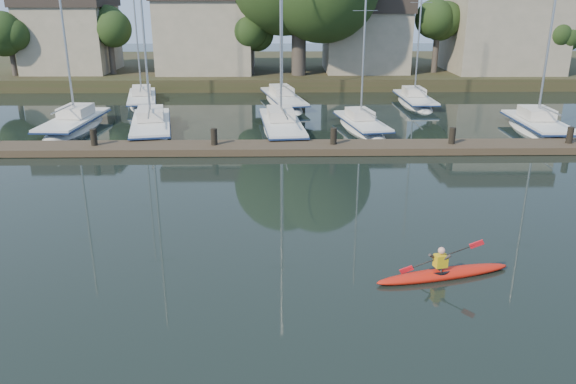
{
  "coord_description": "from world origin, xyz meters",
  "views": [
    {
      "loc": [
        0.2,
        -13.45,
        7.53
      ],
      "look_at": [
        0.53,
        4.44,
        1.2
      ],
      "focal_mm": 35.0,
      "sensor_mm": 36.0,
      "label": 1
    }
  ],
  "objects_px": {
    "sailboat_1": "(152,135)",
    "sailboat_2": "(282,134)",
    "sailboat_7": "(414,107)",
    "sailboat_3": "(361,132)",
    "sailboat_4": "(536,135)",
    "sailboat_6": "(283,106)",
    "kayak": "(443,272)",
    "dock": "(274,148)",
    "sailboat_0": "(75,132)",
    "sailboat_5": "(143,105)"
  },
  "relations": [
    {
      "from": "dock",
      "to": "sailboat_6",
      "type": "distance_m",
      "value": 13.37
    },
    {
      "from": "sailboat_2",
      "to": "sailboat_4",
      "type": "xyz_separation_m",
      "value": [
        14.84,
        -0.3,
        -0.02
      ]
    },
    {
      "from": "kayak",
      "to": "sailboat_1",
      "type": "xyz_separation_m",
      "value": [
        -11.95,
        17.95,
        -0.36
      ]
    },
    {
      "from": "sailboat_6",
      "to": "kayak",
      "type": "bearing_deg",
      "value": -92.72
    },
    {
      "from": "sailboat_1",
      "to": "sailboat_5",
      "type": "height_order",
      "value": "sailboat_1"
    },
    {
      "from": "sailboat_0",
      "to": "sailboat_7",
      "type": "distance_m",
      "value": 23.19
    },
    {
      "from": "kayak",
      "to": "sailboat_6",
      "type": "relative_size",
      "value": 0.27
    },
    {
      "from": "sailboat_4",
      "to": "sailboat_6",
      "type": "height_order",
      "value": "sailboat_6"
    },
    {
      "from": "sailboat_1",
      "to": "sailboat_3",
      "type": "xyz_separation_m",
      "value": [
        12.27,
        0.48,
        0.03
      ]
    },
    {
      "from": "sailboat_4",
      "to": "sailboat_7",
      "type": "bearing_deg",
      "value": 122.26
    },
    {
      "from": "sailboat_0",
      "to": "sailboat_6",
      "type": "bearing_deg",
      "value": 36.42
    },
    {
      "from": "sailboat_6",
      "to": "sailboat_7",
      "type": "bearing_deg",
      "value": -15.04
    },
    {
      "from": "sailboat_1",
      "to": "sailboat_5",
      "type": "xyz_separation_m",
      "value": [
        -2.58,
        9.09,
        0.02
      ]
    },
    {
      "from": "sailboat_2",
      "to": "sailboat_7",
      "type": "relative_size",
      "value": 1.26
    },
    {
      "from": "dock",
      "to": "sailboat_2",
      "type": "distance_m",
      "value": 4.47
    },
    {
      "from": "dock",
      "to": "sailboat_4",
      "type": "height_order",
      "value": "sailboat_4"
    },
    {
      "from": "dock",
      "to": "sailboat_0",
      "type": "xyz_separation_m",
      "value": [
        -11.82,
        5.29,
        -0.41
      ]
    },
    {
      "from": "sailboat_1",
      "to": "kayak",
      "type": "bearing_deg",
      "value": -67.11
    },
    {
      "from": "sailboat_1",
      "to": "sailboat_2",
      "type": "bearing_deg",
      "value": -11.34
    },
    {
      "from": "sailboat_3",
      "to": "sailboat_4",
      "type": "bearing_deg",
      "value": -14.97
    },
    {
      "from": "sailboat_2",
      "to": "sailboat_6",
      "type": "height_order",
      "value": "sailboat_6"
    },
    {
      "from": "dock",
      "to": "sailboat_6",
      "type": "height_order",
      "value": "sailboat_6"
    },
    {
      "from": "sailboat_1",
      "to": "sailboat_5",
      "type": "distance_m",
      "value": 9.45
    },
    {
      "from": "dock",
      "to": "sailboat_0",
      "type": "relative_size",
      "value": 2.68
    },
    {
      "from": "sailboat_4",
      "to": "sailboat_7",
      "type": "distance_m",
      "value": 10.07
    },
    {
      "from": "sailboat_3",
      "to": "sailboat_1",
      "type": "bearing_deg",
      "value": 172.17
    },
    {
      "from": "sailboat_6",
      "to": "sailboat_5",
      "type": "bearing_deg",
      "value": 166.94
    },
    {
      "from": "kayak",
      "to": "sailboat_3",
      "type": "relative_size",
      "value": 0.35
    },
    {
      "from": "dock",
      "to": "sailboat_1",
      "type": "height_order",
      "value": "sailboat_1"
    },
    {
      "from": "sailboat_7",
      "to": "kayak",
      "type": "bearing_deg",
      "value": -102.45
    },
    {
      "from": "kayak",
      "to": "dock",
      "type": "bearing_deg",
      "value": 95.62
    },
    {
      "from": "dock",
      "to": "sailboat_4",
      "type": "xyz_separation_m",
      "value": [
        15.26,
        4.13,
        -0.41
      ]
    },
    {
      "from": "sailboat_1",
      "to": "sailboat_4",
      "type": "distance_m",
      "value": 22.39
    },
    {
      "from": "kayak",
      "to": "sailboat_0",
      "type": "relative_size",
      "value": 0.32
    },
    {
      "from": "sailboat_4",
      "to": "sailboat_6",
      "type": "distance_m",
      "value": 17.32
    },
    {
      "from": "sailboat_0",
      "to": "sailboat_1",
      "type": "distance_m",
      "value": 4.76
    },
    {
      "from": "sailboat_0",
      "to": "sailboat_3",
      "type": "relative_size",
      "value": 1.1
    },
    {
      "from": "sailboat_4",
      "to": "sailboat_6",
      "type": "relative_size",
      "value": 0.84
    },
    {
      "from": "kayak",
      "to": "sailboat_0",
      "type": "bearing_deg",
      "value": 117.52
    },
    {
      "from": "sailboat_7",
      "to": "dock",
      "type": "bearing_deg",
      "value": -129.36
    },
    {
      "from": "sailboat_5",
      "to": "sailboat_6",
      "type": "distance_m",
      "value": 10.32
    },
    {
      "from": "sailboat_4",
      "to": "sailboat_5",
      "type": "xyz_separation_m",
      "value": [
        -24.97,
        9.47,
        0.03
      ]
    },
    {
      "from": "kayak",
      "to": "sailboat_1",
      "type": "bearing_deg",
      "value": 109.55
    },
    {
      "from": "dock",
      "to": "sailboat_5",
      "type": "height_order",
      "value": "sailboat_5"
    },
    {
      "from": "kayak",
      "to": "sailboat_1",
      "type": "relative_size",
      "value": 0.28
    },
    {
      "from": "kayak",
      "to": "sailboat_7",
      "type": "xyz_separation_m",
      "value": [
        5.3,
        26.23,
        -0.34
      ]
    },
    {
      "from": "sailboat_1",
      "to": "sailboat_6",
      "type": "height_order",
      "value": "sailboat_6"
    },
    {
      "from": "sailboat_7",
      "to": "sailboat_1",
      "type": "bearing_deg",
      "value": -155.38
    },
    {
      "from": "sailboat_3",
      "to": "sailboat_2",
      "type": "bearing_deg",
      "value": 176.7
    },
    {
      "from": "sailboat_2",
      "to": "sailboat_3",
      "type": "height_order",
      "value": "sailboat_2"
    }
  ]
}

